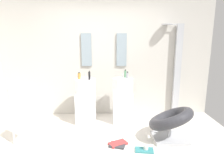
# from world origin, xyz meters

# --- Properties ---
(ground_plane) EXTENTS (4.80, 3.60, 0.04)m
(ground_plane) POSITION_xyz_m (0.00, 0.00, -0.02)
(ground_plane) COLOR silver
(rear_partition) EXTENTS (4.80, 0.10, 2.60)m
(rear_partition) POSITION_xyz_m (0.00, 1.65, 1.30)
(rear_partition) COLOR beige
(rear_partition) RESTS_ON ground_plane
(pedestal_sink_left) EXTENTS (0.42, 0.42, 1.04)m
(pedestal_sink_left) POSITION_xyz_m (-0.39, 1.13, 0.48)
(pedestal_sink_left) COLOR white
(pedestal_sink_left) RESTS_ON ground_plane
(pedestal_sink_right) EXTENTS (0.42, 0.42, 1.04)m
(pedestal_sink_right) POSITION_xyz_m (0.39, 1.13, 0.48)
(pedestal_sink_right) COLOR white
(pedestal_sink_right) RESTS_ON ground_plane
(vanity_mirror_left) EXTENTS (0.22, 0.03, 0.71)m
(vanity_mirror_left) POSITION_xyz_m (-0.39, 1.58, 1.49)
(vanity_mirror_left) COLOR #8C9EA8
(vanity_mirror_right) EXTENTS (0.22, 0.03, 0.71)m
(vanity_mirror_right) POSITION_xyz_m (0.39, 1.58, 1.49)
(vanity_mirror_right) COLOR #8C9EA8
(shower_column) EXTENTS (0.49, 0.24, 2.05)m
(shower_column) POSITION_xyz_m (1.63, 1.53, 1.08)
(shower_column) COLOR #B7BABF
(shower_column) RESTS_ON ground_plane
(lounge_chair) EXTENTS (1.08, 1.08, 0.65)m
(lounge_chair) POSITION_xyz_m (1.15, 0.29, 0.35)
(lounge_chair) COLOR #B7BABF
(lounge_chair) RESTS_ON ground_plane
(towel_rack) EXTENTS (0.37, 0.22, 0.95)m
(towel_rack) POSITION_xyz_m (-1.34, 0.20, 0.63)
(towel_rack) COLOR #B7BABF
(towel_rack) RESTS_ON ground_plane
(area_rug) EXTENTS (1.29, 0.79, 0.01)m
(area_rug) POSITION_xyz_m (0.43, 0.02, 0.01)
(area_rug) COLOR white
(area_rug) RESTS_ON ground_plane
(magazine_teal) EXTENTS (0.31, 0.21, 0.02)m
(magazine_teal) POSITION_xyz_m (0.64, -0.07, 0.02)
(magazine_teal) COLOR teal
(magazine_teal) RESTS_ON area_rug
(magazine_charcoal) EXTENTS (0.30, 0.26, 0.03)m
(magazine_charcoal) POSITION_xyz_m (0.23, 0.08, 0.03)
(magazine_charcoal) COLOR #38383D
(magazine_charcoal) RESTS_ON area_rug
(magazine_red) EXTENTS (0.34, 0.29, 0.03)m
(magazine_red) POSITION_xyz_m (0.24, 0.13, 0.03)
(magazine_red) COLOR #B73838
(magazine_red) RESTS_ON area_rug
(coffee_mug) EXTENTS (0.07, 0.07, 0.09)m
(coffee_mug) POSITION_xyz_m (0.67, -0.07, 0.06)
(coffee_mug) COLOR white
(coffee_mug) RESTS_ON area_rug
(soap_bottle_black) EXTENTS (0.04, 0.04, 0.18)m
(soap_bottle_black) POSITION_xyz_m (-0.29, 1.02, 1.02)
(soap_bottle_black) COLOR black
(soap_bottle_black) RESTS_ON pedestal_sink_left
(soap_bottle_green) EXTENTS (0.05, 0.05, 0.16)m
(soap_bottle_green) POSITION_xyz_m (0.45, 1.26, 1.01)
(soap_bottle_green) COLOR #59996B
(soap_bottle_green) RESTS_ON pedestal_sink_right
(soap_bottle_amber) EXTENTS (0.06, 0.06, 0.14)m
(soap_bottle_amber) POSITION_xyz_m (-0.50, 1.10, 1.00)
(soap_bottle_amber) COLOR #C68C38
(soap_bottle_amber) RESTS_ON pedestal_sink_left
(soap_bottle_grey) EXTENTS (0.05, 0.05, 0.14)m
(soap_bottle_grey) POSITION_xyz_m (0.48, 1.16, 1.00)
(soap_bottle_grey) COLOR #99999E
(soap_bottle_grey) RESTS_ON pedestal_sink_right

